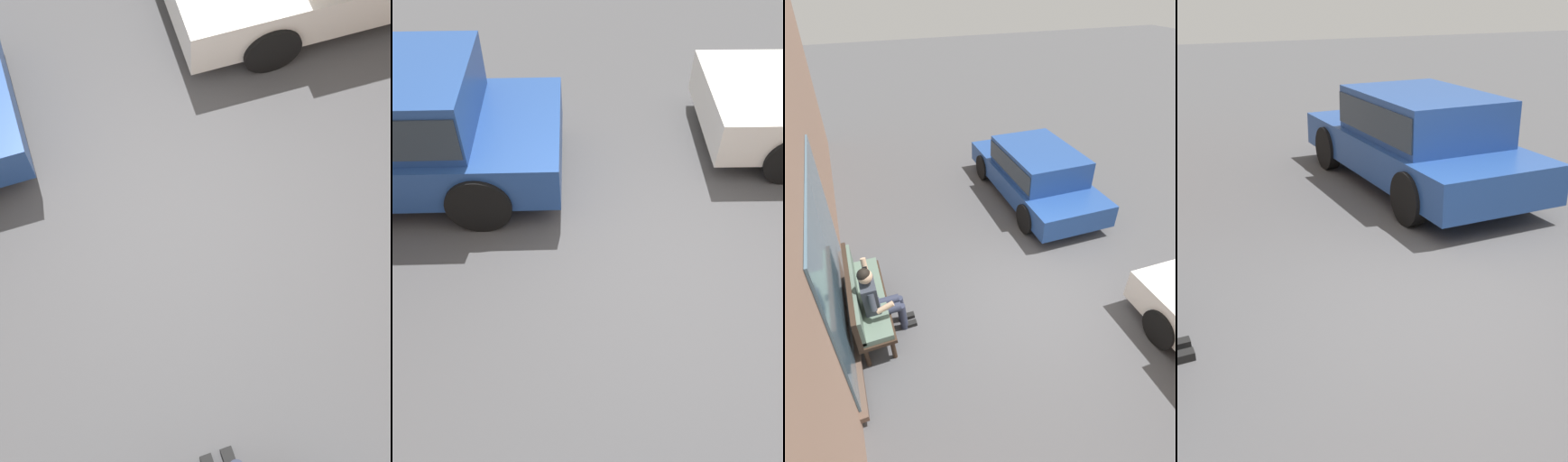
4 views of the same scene
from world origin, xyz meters
The scene contains 4 objects.
ground_plane centered at (0.00, 0.00, 0.00)m, with size 60.00×60.00×0.00m, color #4C4C4F.
bench centered at (0.60, 2.90, 0.59)m, with size 1.91×0.55×1.01m.
person_on_phone centered at (0.32, 2.67, 0.71)m, with size 0.73×0.74×1.35m.
parked_car_mid centered at (3.20, -1.62, 0.77)m, with size 4.41×1.94×1.39m.
Camera 3 is at (-3.85, 2.60, 4.84)m, focal length 28.00 mm.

